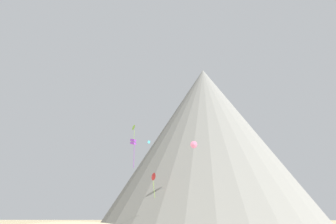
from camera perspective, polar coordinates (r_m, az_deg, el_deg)
The scene contains 7 objects.
rock_massif at distance 103.79m, azimuth 6.94°, elevation -6.90°, with size 93.48×93.48×56.90m.
kite_magenta_low at distance 87.14m, azimuth 17.49°, elevation -12.67°, with size 0.78×0.79×3.16m.
kite_lime_mid at distance 79.70m, azimuth -6.88°, elevation -3.18°, with size 1.36×1.54×4.08m.
kite_violet_mid at distance 50.43m, azimuth -7.00°, elevation -6.14°, with size 1.02×0.99×5.04m.
kite_cyan_mid at distance 93.14m, azimuth -3.86°, elevation -6.04°, with size 0.74×0.56×1.04m.
kite_pink_mid at distance 70.39m, azimuth 5.25°, elevation -6.56°, with size 1.94×1.34×1.81m.
kite_red_low at distance 70.84m, azimuth -2.99°, elevation -12.91°, with size 1.49×1.66×5.96m.
Camera 1 is at (2.58, -29.30, 2.42)m, focal length 30.32 mm.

